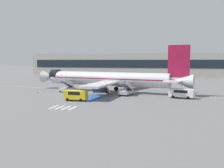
# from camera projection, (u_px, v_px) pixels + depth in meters

# --- Properties ---
(ground_plane) EXTENTS (600.00, 600.00, 0.00)m
(ground_plane) POSITION_uv_depth(u_px,v_px,m) (102.00, 92.00, 68.72)
(ground_plane) COLOR slate
(apron_leadline_yellow) EXTENTS (76.68, 14.24, 0.01)m
(apron_leadline_yellow) POSITION_uv_depth(u_px,v_px,m) (106.00, 92.00, 69.14)
(apron_leadline_yellow) COLOR gold
(apron_leadline_yellow) RESTS_ON ground_plane
(apron_stand_patch_blue) EXTENTS (4.19, 11.35, 0.01)m
(apron_stand_patch_blue) POSITION_uv_depth(u_px,v_px,m) (90.00, 98.00, 57.49)
(apron_stand_patch_blue) COLOR #2856A8
(apron_stand_patch_blue) RESTS_ON ground_plane
(apron_walkway_bar_0) EXTENTS (0.44, 3.60, 0.01)m
(apron_walkway_bar_0) POSITION_uv_depth(u_px,v_px,m) (54.00, 107.00, 46.09)
(apron_walkway_bar_0) COLOR silver
(apron_walkway_bar_0) RESTS_ON ground_plane
(apron_walkway_bar_1) EXTENTS (0.44, 3.60, 0.01)m
(apron_walkway_bar_1) POSITION_uv_depth(u_px,v_px,m) (60.00, 107.00, 45.78)
(apron_walkway_bar_1) COLOR silver
(apron_walkway_bar_1) RESTS_ON ground_plane
(apron_walkway_bar_2) EXTENTS (0.44, 3.60, 0.01)m
(apron_walkway_bar_2) POSITION_uv_depth(u_px,v_px,m) (66.00, 108.00, 45.47)
(apron_walkway_bar_2) COLOR silver
(apron_walkway_bar_2) RESTS_ON ground_plane
(apron_walkway_bar_3) EXTENTS (0.44, 3.60, 0.01)m
(apron_walkway_bar_3) POSITION_uv_depth(u_px,v_px,m) (73.00, 108.00, 45.16)
(apron_walkway_bar_3) COLOR silver
(apron_walkway_bar_3) RESTS_ON ground_plane
(airliner) EXTENTS (43.13, 33.86, 11.76)m
(airliner) POSITION_uv_depth(u_px,v_px,m) (109.00, 79.00, 68.52)
(airliner) COLOR silver
(airliner) RESTS_ON ground_plane
(boarding_stairs_forward) EXTENTS (3.03, 5.49, 3.75)m
(boarding_stairs_forward) POSITION_uv_depth(u_px,v_px,m) (67.00, 88.00, 69.14)
(boarding_stairs_forward) COLOR #ADB2BA
(boarding_stairs_forward) RESTS_ON ground_plane
(boarding_stairs_aft) EXTENTS (3.03, 5.49, 3.75)m
(boarding_stairs_aft) POSITION_uv_depth(u_px,v_px,m) (127.00, 91.00, 61.89)
(boarding_stairs_aft) COLOR #ADB2BA
(boarding_stairs_aft) RESTS_ON ground_plane
(fuel_tanker) EXTENTS (9.10, 3.58, 3.36)m
(fuel_tanker) POSITION_uv_depth(u_px,v_px,m) (151.00, 80.00, 87.64)
(fuel_tanker) COLOR #38383D
(fuel_tanker) RESTS_ON ground_plane
(service_van_0) EXTENTS (4.65, 2.11, 2.13)m
(service_van_0) POSITION_uv_depth(u_px,v_px,m) (76.00, 95.00, 53.27)
(service_van_0) COLOR yellow
(service_van_0) RESTS_ON ground_plane
(service_van_1) EXTENTS (5.70, 3.34, 2.04)m
(service_van_1) POSITION_uv_depth(u_px,v_px,m) (182.00, 93.00, 56.84)
(service_van_1) COLOR silver
(service_van_1) RESTS_ON ground_plane
(ground_crew_0) EXTENTS (0.29, 0.46, 1.83)m
(ground_crew_0) POSITION_uv_depth(u_px,v_px,m) (94.00, 89.00, 65.32)
(ground_crew_0) COLOR #2D2D33
(ground_crew_0) RESTS_ON ground_plane
(ground_crew_1) EXTENTS (0.48, 0.44, 1.71)m
(ground_crew_1) POSITION_uv_depth(u_px,v_px,m) (108.00, 91.00, 62.15)
(ground_crew_1) COLOR #191E38
(ground_crew_1) RESTS_ON ground_plane
(ground_crew_2) EXTENTS (0.48, 0.46, 1.85)m
(ground_crew_2) POSITION_uv_depth(u_px,v_px,m) (105.00, 89.00, 65.76)
(ground_crew_2) COLOR #191E38
(ground_crew_2) RESTS_ON ground_plane
(traffic_cone_0) EXTENTS (0.50, 0.50, 0.56)m
(traffic_cone_0) POSITION_uv_depth(u_px,v_px,m) (37.00, 92.00, 65.72)
(traffic_cone_0) COLOR orange
(traffic_cone_0) RESTS_ON ground_plane
(terminal_building) EXTENTS (123.16, 12.10, 11.79)m
(terminal_building) POSITION_uv_depth(u_px,v_px,m) (143.00, 65.00, 137.41)
(terminal_building) COLOR #B2AD9E
(terminal_building) RESTS_ON ground_plane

